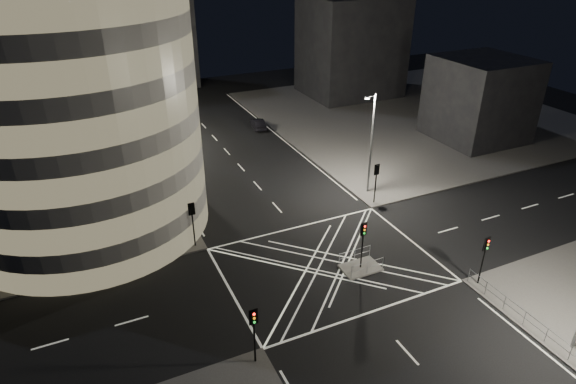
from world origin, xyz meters
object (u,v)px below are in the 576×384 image
central_island (360,268)px  traffic_signal_fl (192,216)px  street_lamp_right_far (371,141)px  traffic_signal_fr (376,176)px  street_lamp_left_near (166,164)px  traffic_signal_island (363,237)px  traffic_signal_nl (254,326)px  street_lamp_left_far (133,106)px  traffic_signal_nr (485,252)px  sedan (258,124)px

central_island → traffic_signal_fl: (-10.80, 8.30, 2.84)m
central_island → street_lamp_right_far: (7.44, 10.50, 5.47)m
traffic_signal_fr → street_lamp_left_near: 19.14m
traffic_signal_fl → traffic_signal_island: size_ratio=1.00×
central_island → street_lamp_right_far: street_lamp_right_far is taller
central_island → traffic_signal_fr: bearing=50.7°
traffic_signal_nl → street_lamp_left_far: street_lamp_left_far is taller
traffic_signal_nr → street_lamp_left_far: size_ratio=0.40×
central_island → traffic_signal_nr: bearing=-37.9°
traffic_signal_fl → traffic_signal_fr: same height
traffic_signal_fl → traffic_signal_nr: bearing=-37.7°
traffic_signal_nl → sedan: 40.74m
central_island → street_lamp_right_far: bearing=54.7°
traffic_signal_nl → traffic_signal_island: same height
traffic_signal_fr → street_lamp_left_near: bearing=164.1°
street_lamp_left_near → traffic_signal_nl: bearing=-88.1°
central_island → traffic_signal_fl: traffic_signal_fl is taller
street_lamp_left_near → sedan: 25.15m
street_lamp_left_far → street_lamp_left_near: bearing=-90.0°
traffic_signal_island → street_lamp_left_near: bearing=130.3°
street_lamp_left_near → street_lamp_left_far: bearing=90.0°
street_lamp_left_far → street_lamp_right_far: size_ratio=1.00×
traffic_signal_fr → street_lamp_right_far: size_ratio=0.40×
street_lamp_right_far → sedan: size_ratio=2.48×
traffic_signal_island → sedan: (4.39, 32.43, -2.25)m
traffic_signal_fr → sedan: traffic_signal_fr is taller
traffic_signal_nl → traffic_signal_nr: (17.60, 0.00, 0.00)m
traffic_signal_nr → sedan: size_ratio=0.99×
traffic_signal_fl → street_lamp_right_far: street_lamp_right_far is taller
traffic_signal_nl → traffic_signal_fr: same height
sedan → traffic_signal_fl: bearing=65.9°
central_island → street_lamp_left_near: (-11.44, 13.50, 5.47)m
traffic_signal_fl → street_lamp_left_far: street_lamp_left_far is taller
traffic_signal_nr → traffic_signal_island: size_ratio=1.00×
central_island → traffic_signal_nr: (6.80, -5.30, 2.84)m
central_island → traffic_signal_fl: bearing=142.5°
traffic_signal_fr → street_lamp_left_near: street_lamp_left_near is taller
traffic_signal_fl → sedan: traffic_signal_fl is taller
traffic_signal_nl → central_island: bearing=26.1°
traffic_signal_fr → street_lamp_left_far: bearing=128.2°
traffic_signal_fl → traffic_signal_fr: size_ratio=1.00×
central_island → street_lamp_left_near: 18.52m
traffic_signal_fr → traffic_signal_fl: bearing=180.0°
traffic_signal_fl → street_lamp_right_far: (18.24, 2.20, 2.63)m
central_island → traffic_signal_nr: traffic_signal_nr is taller
central_island → traffic_signal_fl: size_ratio=0.75×
traffic_signal_nl → traffic_signal_island: bearing=26.1°
traffic_signal_fl → traffic_signal_fr: bearing=0.0°
sedan → street_lamp_right_far: bearing=106.0°
traffic_signal_nr → street_lamp_left_far: bearing=116.4°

